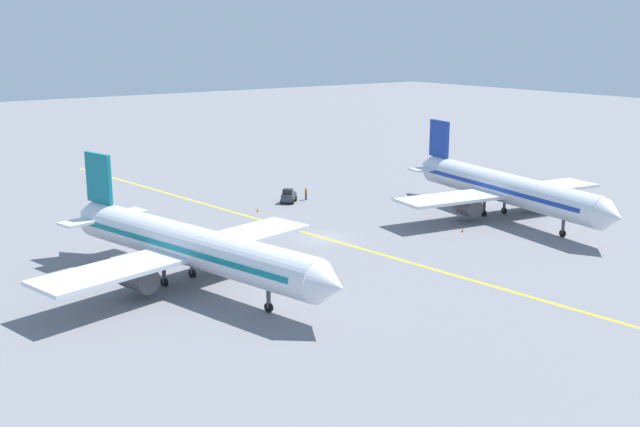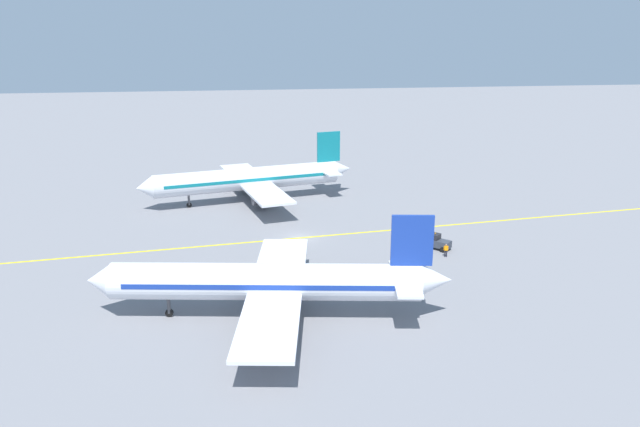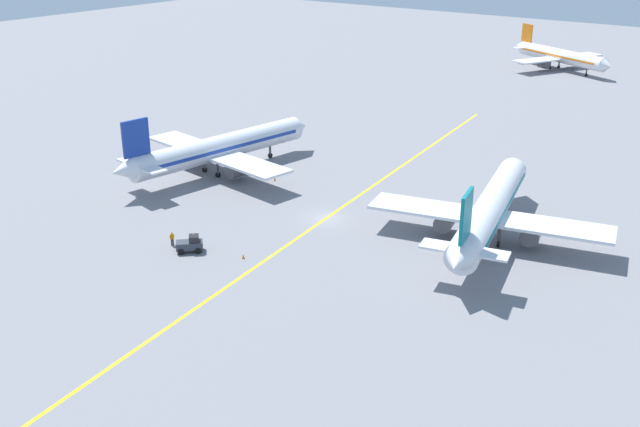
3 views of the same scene
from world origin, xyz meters
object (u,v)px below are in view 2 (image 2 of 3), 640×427
Objects in this scene: baggage_tug_dark at (438,242)px; traffic_cone_mid_apron at (249,280)px; airplane_adjacent_stand at (250,179)px; airplane_at_gate at (270,283)px; ground_crew_worker at (446,250)px; traffic_cone_near_nose at (409,233)px.

baggage_tug_dark reaches higher than traffic_cone_mid_apron.
baggage_tug_dark is (-26.03, -22.96, -2.81)m from airplane_adjacent_stand.
airplane_at_gate reaches higher than baggage_tug_dark.
airplane_at_gate is 21.11× the size of ground_crew_worker.
airplane_adjacent_stand is at bearing 41.42° from baggage_tug_dark.
ground_crew_worker is at bearing -58.84° from airplane_at_gate.
airplane_at_gate reaches higher than traffic_cone_mid_apron.
airplane_adjacent_stand is 64.07× the size of traffic_cone_mid_apron.
airplane_adjacent_stand is at bearing 46.36° from traffic_cone_near_nose.
traffic_cone_near_nose is at bearing -42.02° from airplane_at_gate.
ground_crew_worker is (13.66, -22.58, -2.80)m from airplane_at_gate.
traffic_cone_mid_apron is (9.01, 1.92, -3.43)m from airplane_at_gate.
baggage_tug_dark is at bearing 1.30° from ground_crew_worker.
traffic_cone_mid_apron is (-13.65, 22.34, 0.00)m from traffic_cone_near_nose.
airplane_at_gate reaches higher than ground_crew_worker.
airplane_at_gate is 1.01× the size of airplane_adjacent_stand.
traffic_cone_near_nose is (6.13, 2.10, -0.63)m from baggage_tug_dark.
traffic_cone_mid_apron is (-7.52, 24.44, -0.63)m from baggage_tug_dark.
traffic_cone_mid_apron is (-4.64, 24.50, -0.63)m from ground_crew_worker.
traffic_cone_near_nose is 1.00× the size of traffic_cone_mid_apron.
airplane_at_gate is 26.54m from ground_crew_worker.
baggage_tug_dark is 1.90× the size of ground_crew_worker.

